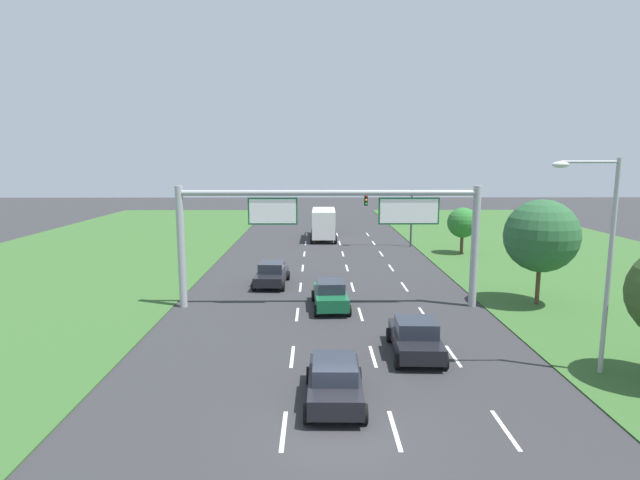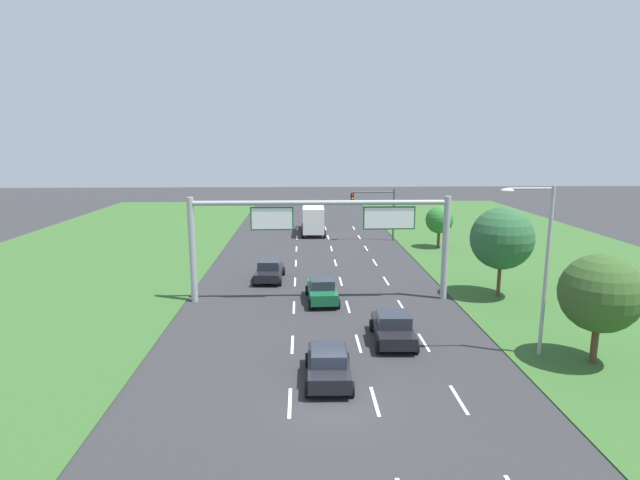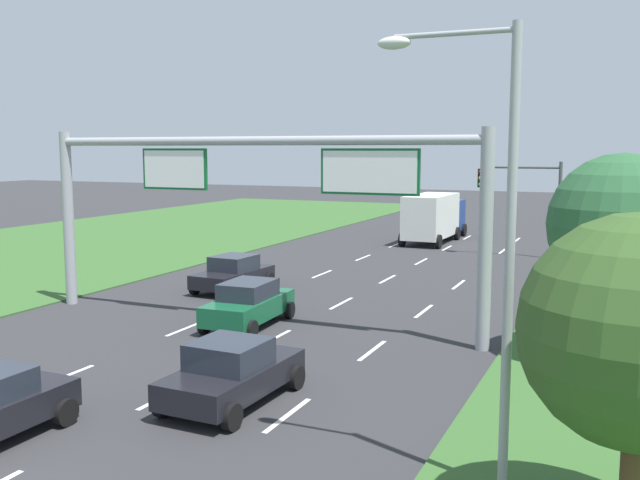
# 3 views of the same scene
# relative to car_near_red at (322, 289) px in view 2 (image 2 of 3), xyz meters

# --- Properties ---
(ground_plane) EXTENTS (200.00, 200.00, 0.00)m
(ground_plane) POSITION_rel_car_near_red_xyz_m (-0.11, -13.19, -0.82)
(ground_plane) COLOR #2D2D30
(lane_dashes_inner_left) EXTENTS (0.14, 62.40, 0.01)m
(lane_dashes_inner_left) POSITION_rel_car_near_red_xyz_m (-1.86, -1.19, -0.82)
(lane_dashes_inner_left) COLOR white
(lane_dashes_inner_left) RESTS_ON ground_plane
(lane_dashes_inner_right) EXTENTS (0.14, 62.40, 0.01)m
(lane_dashes_inner_right) POSITION_rel_car_near_red_xyz_m (1.64, -1.19, -0.82)
(lane_dashes_inner_right) COLOR white
(lane_dashes_inner_right) RESTS_ON ground_plane
(lane_dashes_slip) EXTENTS (0.14, 62.40, 0.01)m
(lane_dashes_slip) POSITION_rel_car_near_red_xyz_m (5.14, -1.19, -0.82)
(lane_dashes_slip) COLOR white
(lane_dashes_slip) RESTS_ON ground_plane
(car_near_red) EXTENTS (2.20, 4.33, 1.63)m
(car_near_red) POSITION_rel_car_near_red_xyz_m (0.00, 0.00, 0.00)
(car_near_red) COLOR #145633
(car_near_red) RESTS_ON ground_plane
(car_lead_silver) EXTENTS (2.29, 4.28, 1.62)m
(car_lead_silver) POSITION_rel_car_near_red_xyz_m (3.50, -7.01, -0.03)
(car_lead_silver) COLOR black
(car_lead_silver) RESTS_ON ground_plane
(car_mid_lane) EXTENTS (2.14, 4.03, 1.55)m
(car_mid_lane) POSITION_rel_car_near_red_xyz_m (-0.18, -11.30, -0.03)
(car_mid_lane) COLOR black
(car_mid_lane) RESTS_ON ground_plane
(car_far_ahead) EXTENTS (2.33, 4.32, 1.57)m
(car_far_ahead) POSITION_rel_car_near_red_xyz_m (-3.83, 5.39, -0.04)
(car_far_ahead) COLOR black
(car_far_ahead) RESTS_ON ground_plane
(box_truck) EXTENTS (2.78, 8.36, 3.26)m
(box_truck) POSITION_rel_car_near_red_xyz_m (0.04, 25.68, 0.94)
(box_truck) COLOR navy
(box_truck) RESTS_ON ground_plane
(sign_gantry) EXTENTS (17.24, 0.44, 7.00)m
(sign_gantry) POSITION_rel_car_near_red_xyz_m (0.13, 0.33, 4.07)
(sign_gantry) COLOR #9EA0A5
(sign_gantry) RESTS_ON ground_plane
(traffic_light_mast) EXTENTS (4.76, 0.49, 5.60)m
(traffic_light_mast) POSITION_rel_car_near_red_xyz_m (6.64, 20.78, 3.04)
(traffic_light_mast) COLOR #47494F
(traffic_light_mast) RESTS_ON ground_plane
(street_lamp) EXTENTS (2.61, 0.32, 8.50)m
(street_lamp) POSITION_rel_car_near_red_xyz_m (10.10, -9.04, 4.26)
(street_lamp) COLOR #9EA0A5
(street_lamp) RESTS_ON ground_plane
(roadside_tree_near) EXTENTS (3.71, 3.71, 5.39)m
(roadside_tree_near) POSITION_rel_car_near_red_xyz_m (12.63, -10.06, 2.70)
(roadside_tree_near) COLOR #513823
(roadside_tree_near) RESTS_ON ground_plane
(roadside_tree_mid) EXTENTS (4.20, 4.20, 6.22)m
(roadside_tree_mid) POSITION_rel_car_near_red_xyz_m (12.15, 0.48, 3.29)
(roadside_tree_mid) COLOR #513823
(roadside_tree_mid) RESTS_ON ground_plane
(roadside_tree_far) EXTENTS (2.72, 2.72, 4.24)m
(roadside_tree_far) POSITION_rel_car_near_red_xyz_m (12.40, 16.63, 2.04)
(roadside_tree_far) COLOR #513823
(roadside_tree_far) RESTS_ON ground_plane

